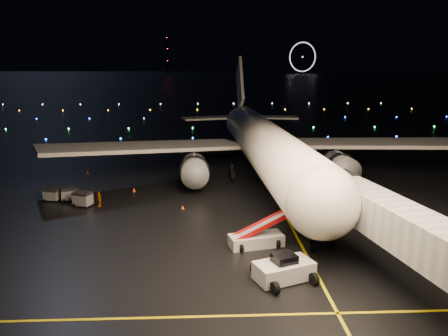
% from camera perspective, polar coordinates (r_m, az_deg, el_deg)
% --- Properties ---
extents(ground, '(2000.00, 2000.00, 0.00)m').
position_cam_1_polar(ground, '(336.62, -3.09, 10.61)').
color(ground, black).
rests_on(ground, ground).
extents(lane_centre, '(0.25, 80.00, 0.02)m').
position_cam_1_polar(lane_centre, '(54.53, 7.02, -4.30)').
color(lane_centre, '#D1BB08').
rests_on(lane_centre, ground).
extents(lane_cross, '(60.00, 0.25, 0.02)m').
position_cam_1_polar(lane_cross, '(32.01, -17.71, -18.33)').
color(lane_cross, '#D1BB08').
rests_on(lane_cross, ground).
extents(airliner, '(65.87, 62.86, 17.93)m').
position_cam_1_polar(airliner, '(64.74, 4.86, 6.68)').
color(airliner, white).
rests_on(airliner, ground).
extents(pushback_tug, '(5.07, 3.84, 2.15)m').
position_cam_1_polar(pushback_tug, '(35.22, 7.83, -12.72)').
color(pushback_tug, silver).
rests_on(pushback_tug, ground).
extents(belt_loader, '(7.58, 3.62, 3.55)m').
position_cam_1_polar(belt_loader, '(40.77, 4.26, -7.82)').
color(belt_loader, silver).
rests_on(belt_loader, ground).
extents(crew_c, '(0.94, 1.12, 1.80)m').
position_cam_1_polar(crew_c, '(53.95, -15.99, -3.94)').
color(crew_c, orange).
rests_on(crew_c, ground).
extents(safety_cone_0, '(0.47, 0.47, 0.45)m').
position_cam_1_polar(safety_cone_0, '(51.49, -5.41, -5.09)').
color(safety_cone_0, '#F75514').
rests_on(safety_cone_0, ground).
extents(safety_cone_1, '(0.55, 0.55, 0.52)m').
position_cam_1_polar(safety_cone_1, '(63.99, -4.25, -1.32)').
color(safety_cone_1, '#F75514').
rests_on(safety_cone_1, ground).
extents(safety_cone_2, '(0.64, 0.64, 0.55)m').
position_cam_1_polar(safety_cone_2, '(59.15, -11.67, -2.79)').
color(safety_cone_2, '#F75514').
rests_on(safety_cone_2, ground).
extents(safety_cone_3, '(0.48, 0.48, 0.49)m').
position_cam_1_polar(safety_cone_3, '(70.71, -17.40, -0.50)').
color(safety_cone_3, '#F75514').
rests_on(safety_cone_3, ground).
extents(ferris_wheel, '(49.33, 16.80, 52.00)m').
position_cam_1_polar(ferris_wheel, '(774.45, 10.23, 13.94)').
color(ferris_wheel, black).
rests_on(ferris_wheel, ground).
extents(radio_mast, '(1.80, 1.80, 64.00)m').
position_cam_1_polar(radio_mast, '(778.91, -7.40, 14.47)').
color(radio_mast, black).
rests_on(radio_mast, ground).
extents(taxiway_lights, '(164.00, 92.00, 0.36)m').
position_cam_1_polar(taxiway_lights, '(143.17, -3.77, 6.86)').
color(taxiway_lights, black).
rests_on(taxiway_lights, ground).
extents(baggage_cart_0, '(2.42, 2.08, 1.73)m').
position_cam_1_polar(baggage_cart_0, '(54.68, -17.98, -3.88)').
color(baggage_cart_0, gray).
rests_on(baggage_cart_0, ground).
extents(baggage_cart_1, '(2.17, 1.76, 1.62)m').
position_cam_1_polar(baggage_cart_1, '(57.43, -19.51, -3.24)').
color(baggage_cart_1, gray).
rests_on(baggage_cart_1, ground).
extents(baggage_cart_2, '(2.03, 1.62, 1.52)m').
position_cam_1_polar(baggage_cart_2, '(58.11, -21.53, -3.27)').
color(baggage_cart_2, gray).
rests_on(baggage_cart_2, ground).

